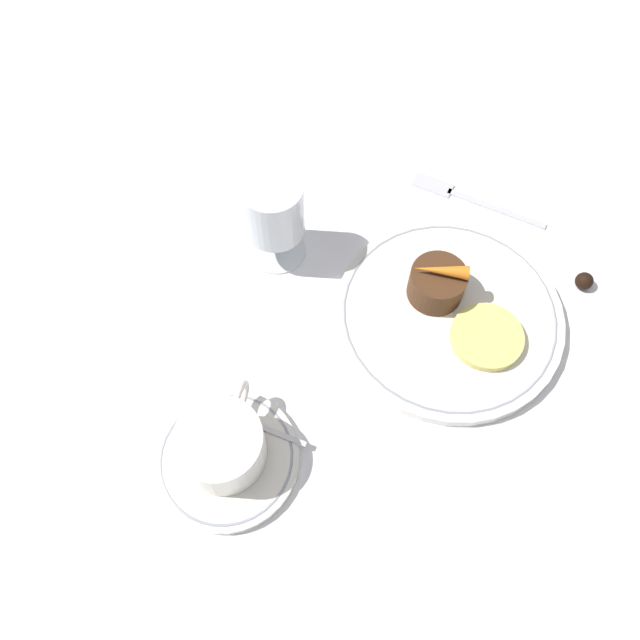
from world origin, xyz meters
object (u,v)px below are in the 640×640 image
fork (461,195)px  dessert_cake (437,284)px  wine_glass (274,213)px  dinner_plate (448,315)px  coffee_cup (222,445)px

fork → dessert_cake: 0.16m
wine_glass → dinner_plate: bearing=-97.7°
fork → dessert_cake: size_ratio=2.87×
dessert_cake → dinner_plate: bearing=-132.2°
coffee_cup → dessert_cake: bearing=-32.9°
coffee_cup → fork: coffee_cup is taller
wine_glass → dessert_cake: 0.19m
dinner_plate → dessert_cake: 0.04m
fork → dessert_cake: dessert_cake is taller
coffee_cup → dinner_plate: bearing=-38.9°
coffee_cup → dessert_cake: 0.28m
wine_glass → coffee_cup: bearing=-172.3°
dinner_plate → wine_glass: wine_glass is taller
dinner_plate → wine_glass: (0.03, 0.21, 0.06)m
wine_glass → dessert_cake: wine_glass is taller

